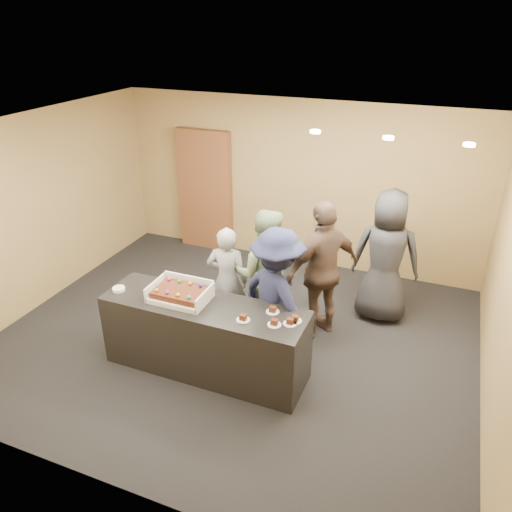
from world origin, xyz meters
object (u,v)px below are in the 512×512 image
at_px(person_navy_man, 277,297).
at_px(serving_counter, 205,337).
at_px(sheet_cake, 180,292).
at_px(person_server_grey, 227,280).
at_px(person_sage_man, 265,273).
at_px(storage_cabinet, 205,191).
at_px(person_brown_extra, 323,270).
at_px(plate_stack, 119,289).
at_px(person_dark_suit, 386,257).
at_px(cake_box, 181,295).

bearing_deg(person_navy_man, serving_counter, 65.53).
distance_m(sheet_cake, person_server_grey, 0.92).
bearing_deg(person_sage_man, serving_counter, 54.82).
relative_size(storage_cabinet, person_brown_extra, 1.15).
relative_size(person_server_grey, person_sage_man, 0.85).
bearing_deg(person_server_grey, serving_counter, 86.94).
distance_m(sheet_cake, person_navy_man, 1.13).
relative_size(plate_stack, person_sage_man, 0.09).
relative_size(person_server_grey, person_dark_suit, 0.80).
bearing_deg(serving_counter, storage_cabinet, 117.30).
bearing_deg(sheet_cake, storage_cabinet, 112.24).
relative_size(person_sage_man, person_navy_man, 1.00).
height_order(cake_box, person_dark_suit, person_dark_suit).
bearing_deg(person_dark_suit, person_sage_man, 29.80).
distance_m(serving_counter, person_navy_man, 0.96).
height_order(sheet_cake, person_dark_suit, person_dark_suit).
relative_size(storage_cabinet, sheet_cake, 3.73).
bearing_deg(sheet_cake, person_navy_man, 27.45).
relative_size(serving_counter, cake_box, 3.60).
relative_size(sheet_cake, person_dark_suit, 0.31).
height_order(serving_counter, person_navy_man, person_navy_man).
xyz_separation_m(serving_counter, sheet_cake, (-0.30, -0.00, 0.55)).
xyz_separation_m(serving_counter, storage_cabinet, (-1.57, 3.11, 0.61)).
distance_m(sheet_cake, person_brown_extra, 1.85).
height_order(serving_counter, cake_box, cake_box).
bearing_deg(plate_stack, serving_counter, 4.96).
bearing_deg(serving_counter, person_sage_man, 71.26).
bearing_deg(serving_counter, person_brown_extra, 51.01).
relative_size(sheet_cake, person_brown_extra, 0.31).
relative_size(storage_cabinet, person_dark_suit, 1.14).
distance_m(plate_stack, person_navy_man, 1.88).
bearing_deg(person_brown_extra, storage_cabinet, -86.69).
height_order(serving_counter, sheet_cake, sheet_cake).
distance_m(cake_box, sheet_cake, 0.06).
bearing_deg(person_navy_man, sheet_cake, 56.39).
height_order(storage_cabinet, person_brown_extra, storage_cabinet).
xyz_separation_m(person_server_grey, person_dark_suit, (1.84, 1.07, 0.19)).
bearing_deg(cake_box, person_navy_man, 26.33).
distance_m(storage_cabinet, person_brown_extra, 3.20).
bearing_deg(plate_stack, person_server_grey, 44.81).
distance_m(storage_cabinet, sheet_cake, 3.36).
bearing_deg(serving_counter, person_dark_suit, 48.86).
distance_m(sheet_cake, person_dark_suit, 2.81).
distance_m(storage_cabinet, person_navy_man, 3.45).
relative_size(serving_counter, person_sage_man, 1.38).
bearing_deg(storage_cabinet, person_dark_suit, -19.47).
relative_size(serving_counter, person_dark_suit, 1.29).
bearing_deg(person_brown_extra, cake_box, -8.73).
xyz_separation_m(serving_counter, person_brown_extra, (1.04, 1.27, 0.47)).
bearing_deg(person_sage_man, sheet_cake, 41.26).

